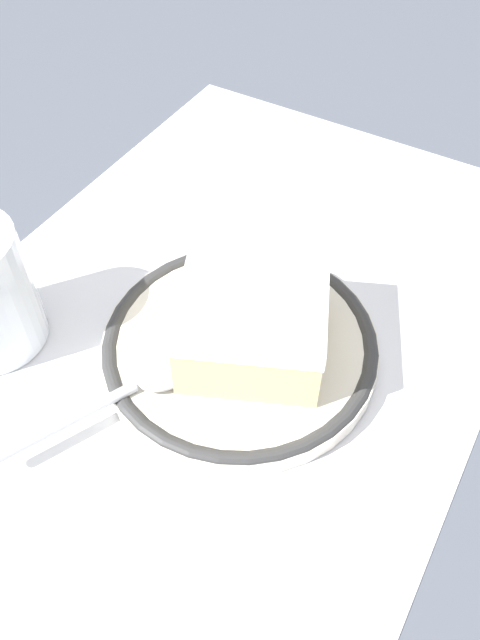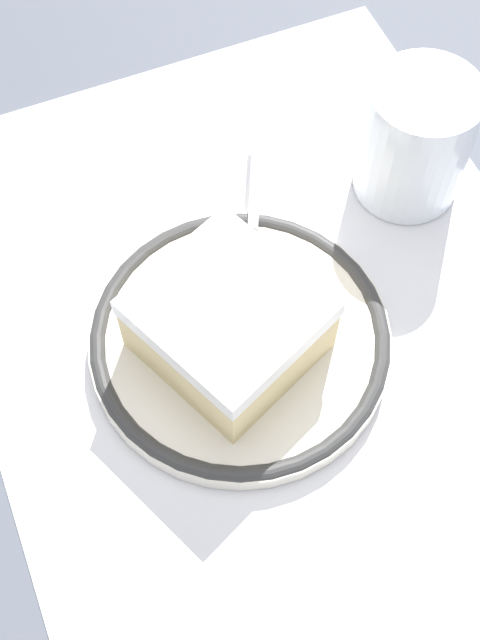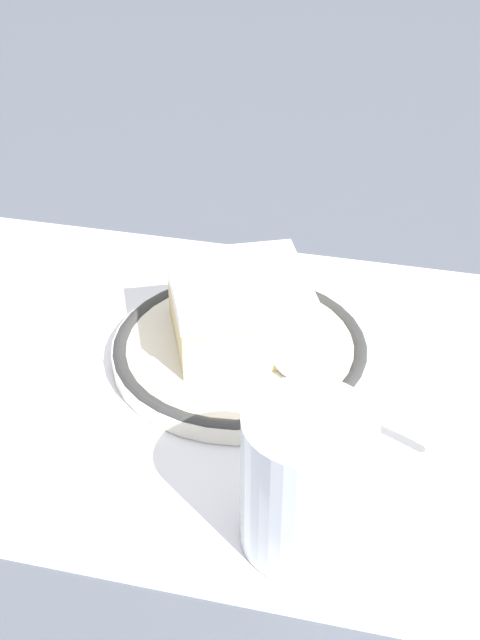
{
  "view_description": "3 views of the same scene",
  "coord_description": "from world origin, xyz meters",
  "views": [
    {
      "loc": [
        0.24,
        0.15,
        0.32
      ],
      "look_at": [
        0.02,
        0.02,
        0.03
      ],
      "focal_mm": 35.31,
      "sensor_mm": 36.0,
      "label": 1
    },
    {
      "loc": [
        -0.18,
        0.11,
        0.44
      ],
      "look_at": [
        0.02,
        0.02,
        0.03
      ],
      "focal_mm": 47.24,
      "sensor_mm": 36.0,
      "label": 2
    },
    {
      "loc": [
        0.13,
        -0.43,
        0.36
      ],
      "look_at": [
        0.02,
        0.02,
        0.03
      ],
      "focal_mm": 48.0,
      "sensor_mm": 36.0,
      "label": 3
    }
  ],
  "objects": [
    {
      "name": "cup",
      "position": [
        0.09,
        -0.12,
        0.04
      ],
      "size": [
        0.07,
        0.07,
        0.08
      ],
      "color": "silver",
      "rests_on": "placemat"
    },
    {
      "name": "placemat",
      "position": [
        0.0,
        0.0,
        0.0
      ],
      "size": [
        0.5,
        0.35,
        0.0
      ],
      "primitive_type": "cube",
      "color": "white",
      "rests_on": "ground_plane"
    },
    {
      "name": "napkin",
      "position": [
        0.16,
        -0.02,
        0.0
      ],
      "size": [
        0.14,
        0.15,
        0.0
      ],
      "primitive_type": "cube",
      "rotation": [
        0.0,
        0.0,
        2.06
      ],
      "color": "white",
      "rests_on": "placemat"
    },
    {
      "name": "ground_plane",
      "position": [
        0.0,
        0.0,
        0.0
      ],
      "size": [
        2.4,
        2.4,
        0.0
      ],
      "primitive_type": "plane",
      "color": "#4C515B"
    },
    {
      "name": "spoon",
      "position": [
        0.08,
        -0.01,
        0.02
      ],
      "size": [
        0.12,
        0.07,
        0.01
      ],
      "color": "silver",
      "rests_on": "plate"
    },
    {
      "name": "cake_slice",
      "position": [
        0.02,
        0.03,
        0.04
      ],
      "size": [
        0.12,
        0.11,
        0.05
      ],
      "color": "beige",
      "rests_on": "plate"
    },
    {
      "name": "plate",
      "position": [
        0.02,
        0.02,
        0.01
      ],
      "size": [
        0.18,
        0.18,
        0.01
      ],
      "color": "silver",
      "rests_on": "placemat"
    }
  ]
}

